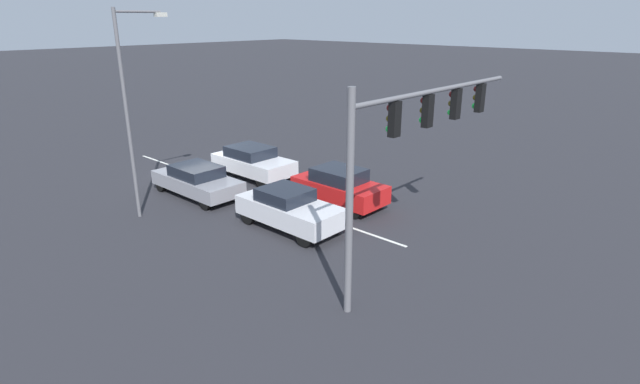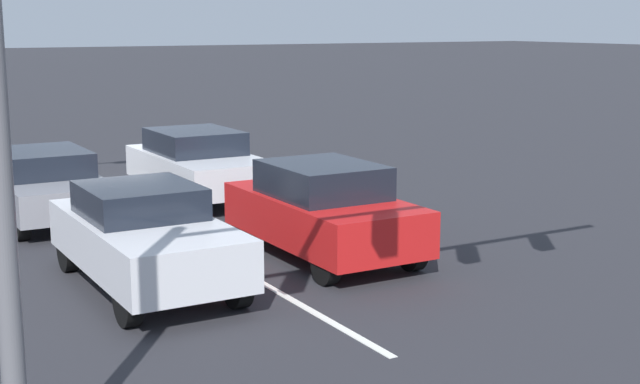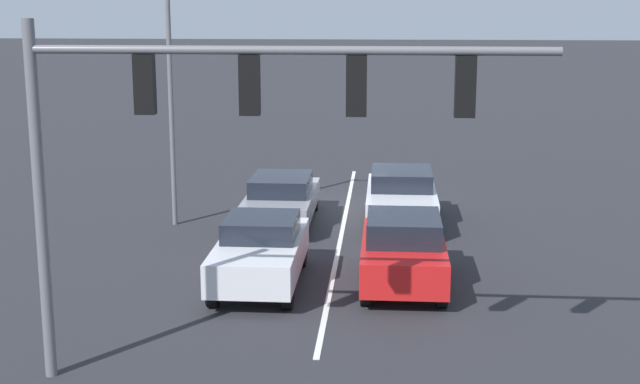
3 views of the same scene
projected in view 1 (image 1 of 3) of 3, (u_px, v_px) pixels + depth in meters
ground_plane at (205, 177)px, 24.98m from camera, size 240.00×240.00×0.00m
lane_stripe_left_divider at (242, 190)px, 23.09m from camera, size 0.12×17.95×0.01m
car_silver_midlane_front at (289, 208)px, 18.69m from camera, size 1.83×4.23×1.54m
car_red_leftlane_front at (339, 186)px, 21.08m from camera, size 1.85×4.03×1.60m
car_white_leftlane_second at (253, 162)px, 24.70m from camera, size 1.95×4.34×1.55m
car_gray_midlane_second at (197, 180)px, 22.17m from camera, size 1.88×4.55×1.40m
traffic_signal_gantry at (415, 131)px, 14.19m from camera, size 8.43×0.37×6.04m
street_lamp_right_shoulder at (131, 101)px, 18.72m from camera, size 2.12×0.24×7.91m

